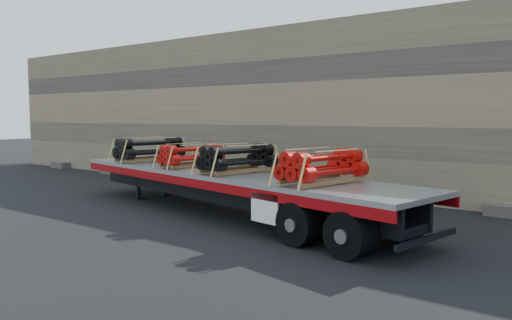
{
  "coord_description": "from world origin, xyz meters",
  "views": [
    {
      "loc": [
        10.02,
        -12.67,
        3.18
      ],
      "look_at": [
        0.09,
        0.63,
        1.73
      ],
      "focal_mm": 35.0,
      "sensor_mm": 36.0,
      "label": 1
    }
  ],
  "objects_px": {
    "bundle_midrear": "(238,159)",
    "bundle_rear": "(323,167)",
    "bundle_front": "(150,150)",
    "trailer": "(225,193)",
    "bundle_midfront": "(192,156)"
  },
  "relations": [
    {
      "from": "bundle_midrear",
      "to": "bundle_front",
      "type": "bearing_deg",
      "value": 180.0
    },
    {
      "from": "bundle_front",
      "to": "bundle_midrear",
      "type": "relative_size",
      "value": 1.06
    },
    {
      "from": "trailer",
      "to": "bundle_midfront",
      "type": "distance_m",
      "value": 2.19
    },
    {
      "from": "trailer",
      "to": "bundle_midfront",
      "type": "height_order",
      "value": "bundle_midfront"
    },
    {
      "from": "bundle_midfront",
      "to": "bundle_midrear",
      "type": "relative_size",
      "value": 0.91
    },
    {
      "from": "trailer",
      "to": "bundle_front",
      "type": "distance_m",
      "value": 4.9
    },
    {
      "from": "bundle_midfront",
      "to": "bundle_midrear",
      "type": "height_order",
      "value": "bundle_midrear"
    },
    {
      "from": "bundle_front",
      "to": "bundle_midfront",
      "type": "bearing_deg",
      "value": -0.0
    },
    {
      "from": "bundle_front",
      "to": "bundle_midrear",
      "type": "xyz_separation_m",
      "value": [
        5.29,
        -1.04,
        -0.02
      ]
    },
    {
      "from": "bundle_rear",
      "to": "bundle_midfront",
      "type": "bearing_deg",
      "value": -180.0
    },
    {
      "from": "trailer",
      "to": "bundle_rear",
      "type": "distance_m",
      "value": 4.23
    },
    {
      "from": "trailer",
      "to": "bundle_midfront",
      "type": "bearing_deg",
      "value": -180.0
    },
    {
      "from": "bundle_midrear",
      "to": "bundle_rear",
      "type": "xyz_separation_m",
      "value": [
        3.38,
        -0.66,
        0.01
      ]
    },
    {
      "from": "trailer",
      "to": "bundle_midrear",
      "type": "bearing_deg",
      "value": -0.0
    },
    {
      "from": "bundle_midfront",
      "to": "trailer",
      "type": "bearing_deg",
      "value": 0.0
    }
  ]
}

